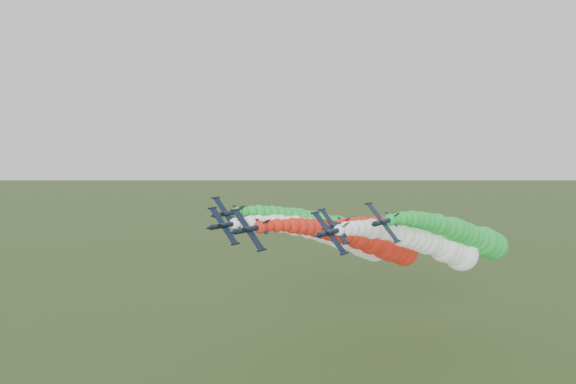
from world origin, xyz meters
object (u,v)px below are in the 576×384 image
object	(u,v)px
jet_inner_left	(342,238)
jet_outer_right	(469,236)
jet_outer_left	(340,229)
jet_lead	(371,242)
jet_inner_right	(433,245)
jet_trail	(425,238)

from	to	relation	value
jet_inner_left	jet_outer_right	world-z (taller)	jet_outer_right
jet_outer_left	jet_lead	bearing A→B (deg)	-42.52
jet_inner_right	jet_outer_right	size ratio (longest dim) A/B	1.01
jet_inner_left	jet_outer_left	bearing A→B (deg)	120.81
jet_inner_left	jet_inner_right	xyz separation A→B (m)	(24.08, -0.05, 0.50)
jet_inner_right	jet_outer_left	world-z (taller)	jet_outer_left
jet_outer_left	jet_trail	world-z (taller)	jet_outer_left
jet_lead	jet_outer_right	size ratio (longest dim) A/B	1.00
jet_inner_left	jet_trail	size ratio (longest dim) A/B	1.00
jet_inner_left	jet_inner_right	size ratio (longest dim) A/B	0.99
jet_inner_left	jet_trail	distance (m)	24.35
jet_lead	jet_inner_right	distance (m)	14.51
jet_inner_left	jet_inner_right	distance (m)	24.09
jet_outer_right	jet_outer_left	bearing A→B (deg)	-174.39
jet_outer_right	jet_trail	bearing A→B (deg)	151.46
jet_inner_right	jet_outer_right	bearing A→B (deg)	64.37
jet_trail	jet_inner_left	bearing A→B (deg)	-129.62
jet_inner_right	jet_outer_right	world-z (taller)	jet_outer_right
jet_outer_left	jet_inner_left	bearing A→B (deg)	-59.19
jet_trail	jet_lead	bearing A→B (deg)	-99.56
jet_inner_right	jet_trail	world-z (taller)	jet_inner_right
jet_outer_left	jet_inner_right	bearing A→B (deg)	-15.27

